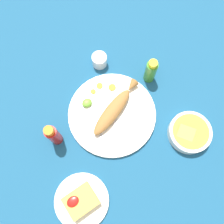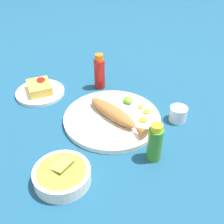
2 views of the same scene
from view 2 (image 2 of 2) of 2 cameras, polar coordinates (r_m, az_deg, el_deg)
ground_plane at (r=1.02m, az=0.00°, el=-1.71°), size 4.00×4.00×0.00m
main_plate at (r=1.02m, az=0.00°, el=-1.31°), size 0.35×0.35×0.02m
fried_fish at (r=0.99m, az=0.58°, el=-0.38°), size 0.27×0.14×0.04m
fork_near at (r=1.03m, az=-4.92°, el=-0.25°), size 0.14×0.14×0.00m
fork_far at (r=1.06m, az=-3.72°, el=1.15°), size 0.09×0.17×0.00m
carrot_slice_near at (r=1.00m, az=6.29°, el=-1.66°), size 0.03×0.03×0.00m
carrot_slice_mid at (r=1.04m, az=7.03°, el=0.03°), size 0.03×0.03×0.00m
carrot_slice_far at (r=1.06m, az=5.81°, el=1.01°), size 0.02×0.02×0.00m
lime_wedge_main at (r=1.08m, az=3.27°, el=2.46°), size 0.04×0.03×0.02m
hot_sauce_bottle_red at (r=1.18m, az=-2.55°, el=8.03°), size 0.04×0.04×0.15m
hot_sauce_bottle_green at (r=0.85m, az=8.69°, el=-6.24°), size 0.05×0.05×0.13m
salt_cup at (r=1.04m, az=13.27°, el=-0.54°), size 0.06×0.06×0.05m
side_plate_fries at (r=1.20m, az=-14.37°, el=3.87°), size 0.20×0.20×0.01m
fries_pile at (r=1.19m, az=-14.54°, el=4.93°), size 0.11×0.09×0.04m
guacamole_bowl at (r=0.82m, az=-10.11°, el=-12.44°), size 0.16×0.16×0.06m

